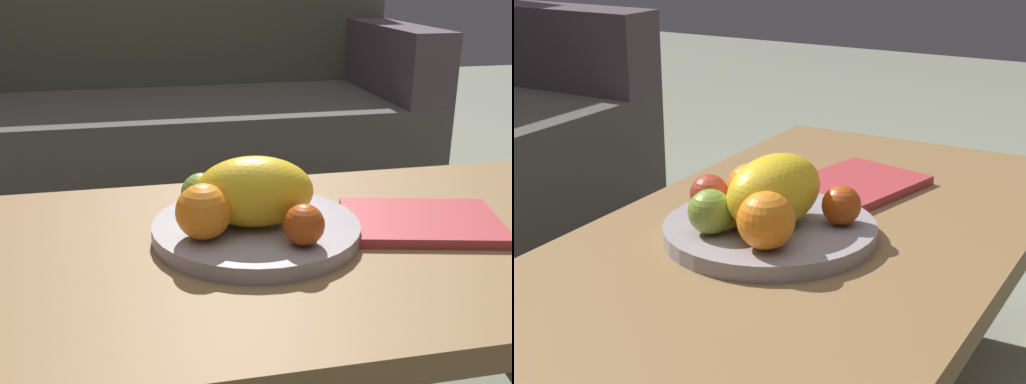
# 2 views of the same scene
# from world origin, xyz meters

# --- Properties ---
(coffee_table) EXTENTS (1.26, 0.64, 0.39)m
(coffee_table) POSITION_xyz_m (0.00, 0.00, 0.35)
(coffee_table) COLOR olive
(coffee_table) RESTS_ON ground_plane
(couch) EXTENTS (1.70, 0.70, 0.90)m
(couch) POSITION_xyz_m (-0.10, 1.19, 0.30)
(couch) COLOR #46413D
(couch) RESTS_ON ground_plane
(fruit_bowl) EXTENTS (0.33, 0.33, 0.03)m
(fruit_bowl) POSITION_xyz_m (-0.01, 0.03, 0.41)
(fruit_bowl) COLOR #9B9298
(fruit_bowl) RESTS_ON coffee_table
(melon_large_front) EXTENTS (0.19, 0.13, 0.11)m
(melon_large_front) POSITION_xyz_m (-0.01, 0.02, 0.47)
(melon_large_front) COLOR yellow
(melon_large_front) RESTS_ON fruit_bowl
(orange_front) EXTENTS (0.07, 0.07, 0.07)m
(orange_front) POSITION_xyz_m (0.03, 0.09, 0.45)
(orange_front) COLOR orange
(orange_front) RESTS_ON fruit_bowl
(orange_left) EXTENTS (0.08, 0.08, 0.08)m
(orange_left) POSITION_xyz_m (-0.10, -0.01, 0.46)
(orange_left) COLOR orange
(orange_left) RESTS_ON fruit_bowl
(apple_front) EXTENTS (0.07, 0.07, 0.07)m
(apple_front) POSITION_xyz_m (-0.09, 0.09, 0.45)
(apple_front) COLOR olive
(apple_front) RESTS_ON fruit_bowl
(apple_left) EXTENTS (0.06, 0.06, 0.06)m
(apple_left) POSITION_xyz_m (-0.02, 0.14, 0.45)
(apple_left) COLOR #A93A26
(apple_left) RESTS_ON fruit_bowl
(apple_right) EXTENTS (0.06, 0.06, 0.06)m
(apple_right) POSITION_xyz_m (0.04, -0.06, 0.45)
(apple_right) COLOR #B64713
(apple_right) RESTS_ON fruit_bowl
(banana_bunch) EXTENTS (0.16, 0.13, 0.06)m
(banana_bunch) POSITION_xyz_m (-0.02, 0.07, 0.44)
(banana_bunch) COLOR gold
(banana_bunch) RESTS_ON fruit_bowl
(magazine) EXTENTS (0.29, 0.23, 0.02)m
(magazine) POSITION_xyz_m (0.26, 0.02, 0.40)
(magazine) COLOR #B4393E
(magazine) RESTS_ON coffee_table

